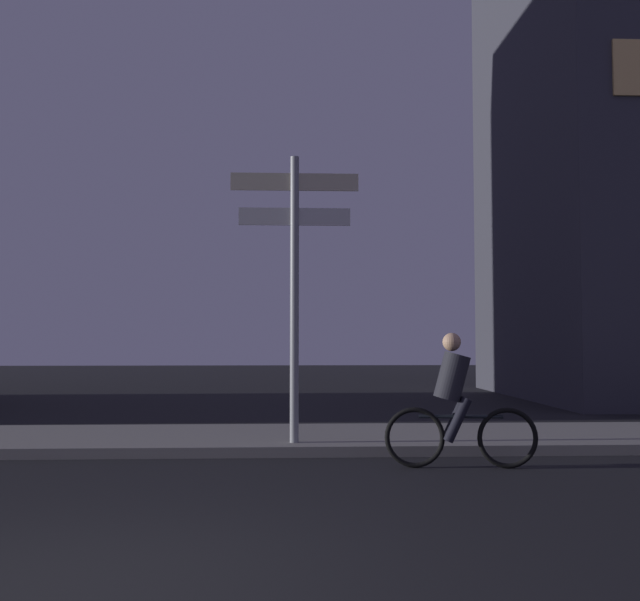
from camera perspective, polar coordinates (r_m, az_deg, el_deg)
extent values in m
plane|color=black|center=(4.96, -19.84, -20.79)|extent=(80.00, 80.00, 0.00)
cube|color=gray|center=(11.10, -9.86, -10.57)|extent=(40.00, 2.65, 0.14)
cylinder|color=gray|center=(10.04, -1.99, 0.18)|extent=(0.12, 0.12, 3.91)
cube|color=beige|center=(10.26, -1.98, 9.18)|extent=(1.76, 0.03, 0.24)
cube|color=white|center=(10.16, -1.98, 6.52)|extent=(1.53, 0.03, 0.24)
torus|color=black|center=(9.15, 14.35, -10.29)|extent=(0.72, 0.12, 0.72)
torus|color=black|center=(8.99, 7.36, -10.49)|extent=(0.72, 0.12, 0.72)
cylinder|color=black|center=(9.03, 10.87, -8.84)|extent=(1.00, 0.13, 0.04)
cylinder|color=#26262D|center=(8.98, 10.21, -5.84)|extent=(0.48, 0.36, 0.61)
sphere|color=tan|center=(8.97, 10.18, -3.19)|extent=(0.22, 0.22, 0.22)
cylinder|color=black|center=(9.11, 10.47, -8.98)|extent=(0.35, 0.15, 0.55)
cylinder|color=black|center=(8.94, 10.64, -9.09)|extent=(0.35, 0.15, 0.55)
cube|color=#F2C672|center=(17.48, 23.17, 16.28)|extent=(0.90, 0.06, 1.20)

